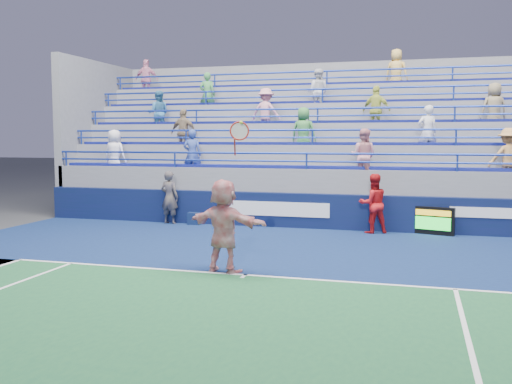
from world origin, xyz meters
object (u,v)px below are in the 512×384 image
(serve_speed_board, at_px, (434,221))
(tennis_player, at_px, (224,226))
(judge_chair, at_px, (195,218))
(ball_girl, at_px, (373,204))
(line_judge, at_px, (169,197))

(serve_speed_board, distance_m, tennis_player, 7.51)
(judge_chair, xyz_separation_m, tennis_player, (3.10, -6.08, 0.77))
(serve_speed_board, xyz_separation_m, ball_girl, (-1.73, -0.15, 0.47))
(judge_chair, bearing_deg, serve_speed_board, -0.11)
(tennis_player, bearing_deg, line_judge, 123.45)
(judge_chair, relative_size, line_judge, 0.41)
(serve_speed_board, xyz_separation_m, tennis_player, (-4.39, -6.06, 0.58))
(tennis_player, distance_m, ball_girl, 6.48)
(serve_speed_board, bearing_deg, ball_girl, -174.99)
(line_judge, bearing_deg, judge_chair, -164.80)
(judge_chair, bearing_deg, tennis_player, -63.00)
(line_judge, relative_size, ball_girl, 0.99)
(tennis_player, relative_size, ball_girl, 1.79)
(serve_speed_board, distance_m, line_judge, 8.36)
(judge_chair, relative_size, ball_girl, 0.40)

